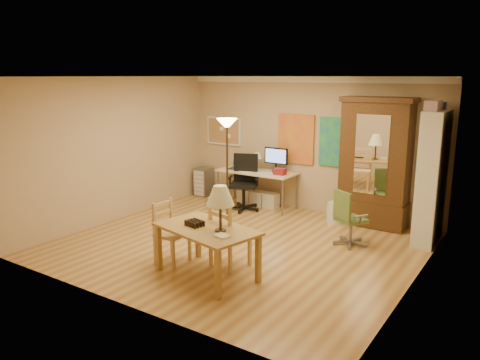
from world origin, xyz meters
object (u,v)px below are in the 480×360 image
Objects in this scene: computer_desk at (259,185)px; bookshelf at (432,179)px; office_chair_green at (349,230)px; armoire at (375,171)px; dining_table at (211,219)px; office_chair_black at (244,195)px.

computer_desk is 0.77× the size of bookshelf.
office_chair_green is (2.44, -1.19, -0.22)m from computer_desk.
bookshelf reaches higher than office_chair_green.
office_chair_green is 0.42× the size of bookshelf.
armoire is 1.15m from bookshelf.
dining_table is at bearing -107.00° from armoire.
dining_table is at bearing -64.48° from office_chair_black.
bookshelf is (2.14, 3.09, 0.25)m from dining_table.
computer_desk is (-1.34, 3.45, -0.37)m from dining_table.
bookshelf reaches higher than office_chair_black.
dining_table is at bearing -116.12° from office_chair_green.
computer_desk is 3.55m from bookshelf.
office_chair_black is at bearing -108.03° from computer_desk.
bookshelf is (3.48, -0.36, 0.62)m from computer_desk.
computer_desk reaches higher than office_chair_green.
armoire is at bearing 10.38° from office_chair_black.
dining_table is 3.43m from office_chair_black.
armoire reaches higher than dining_table.
dining_table reaches higher than computer_desk.
dining_table is 3.69m from armoire.
computer_desk is at bearing -178.09° from armoire.
office_chair_black is 2.68m from armoire.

